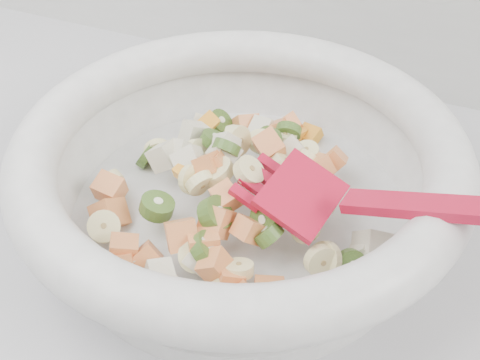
% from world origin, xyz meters
% --- Properties ---
extents(mixing_bowl, '(0.47, 0.37, 0.15)m').
position_xyz_m(mixing_bowl, '(0.08, 1.47, 0.96)').
color(mixing_bowl, white).
rests_on(mixing_bowl, counter).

